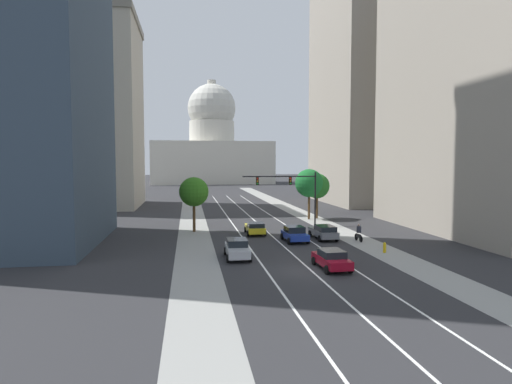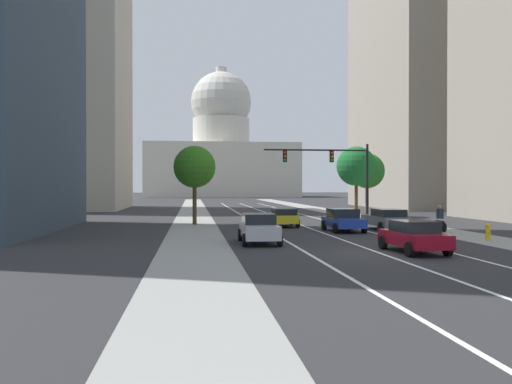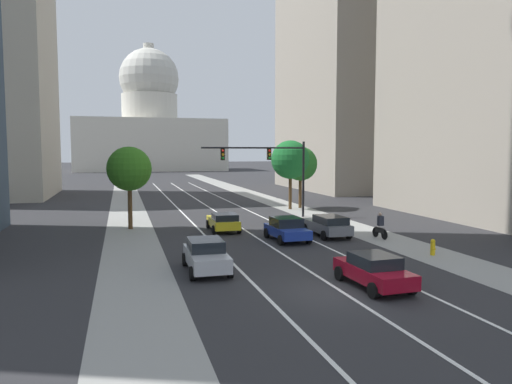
% 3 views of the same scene
% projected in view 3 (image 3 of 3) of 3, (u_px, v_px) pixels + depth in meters
% --- Properties ---
extents(ground_plane, '(400.00, 400.00, 0.00)m').
position_uv_depth(ground_plane, '(196.00, 199.00, 58.21)').
color(ground_plane, '#2B2B2D').
extents(sidewalk_left, '(3.40, 130.00, 0.01)m').
position_uv_depth(sidewalk_left, '(127.00, 205.00, 51.24)').
color(sidewalk_left, gray).
rests_on(sidewalk_left, ground).
extents(sidewalk_right, '(3.40, 130.00, 0.01)m').
position_uv_depth(sidewalk_right, '(272.00, 201.00, 55.58)').
color(sidewalk_right, gray).
rests_on(sidewalk_right, ground).
extents(lane_stripe_left, '(0.16, 90.00, 0.01)m').
position_uv_depth(lane_stripe_left, '(185.00, 216.00, 42.96)').
color(lane_stripe_left, white).
rests_on(lane_stripe_left, ground).
extents(lane_stripe_center, '(0.16, 90.00, 0.01)m').
position_uv_depth(lane_stripe_center, '(221.00, 214.00, 43.81)').
color(lane_stripe_center, white).
rests_on(lane_stripe_center, ground).
extents(lane_stripe_right, '(0.16, 90.00, 0.01)m').
position_uv_depth(lane_stripe_right, '(254.00, 213.00, 44.67)').
color(lane_stripe_right, white).
rests_on(lane_stripe_right, ground).
extents(office_tower_far_right, '(18.93, 25.18, 48.84)m').
position_uv_depth(office_tower_far_right, '(359.00, 26.00, 72.42)').
color(office_tower_far_right, '#9E9384').
rests_on(office_tower_far_right, ground).
extents(capitol_building, '(42.37, 23.96, 37.14)m').
position_uv_depth(capitol_building, '(150.00, 126.00, 143.50)').
color(capitol_building, beige).
rests_on(capitol_building, ground).
extents(car_blue, '(2.16, 4.05, 1.49)m').
position_uv_depth(car_blue, '(287.00, 229.00, 31.08)').
color(car_blue, '#1E389E').
rests_on(car_blue, ground).
extents(car_crimson, '(2.06, 4.19, 1.42)m').
position_uv_depth(car_crimson, '(374.00, 270.00, 20.40)').
color(car_crimson, maroon).
rests_on(car_crimson, ground).
extents(car_yellow, '(2.09, 4.26, 1.34)m').
position_uv_depth(car_yellow, '(223.00, 221.00, 34.72)').
color(car_yellow, yellow).
rests_on(car_yellow, ground).
extents(car_gray, '(2.04, 4.70, 1.44)m').
position_uv_depth(car_gray, '(327.00, 225.00, 32.71)').
color(car_gray, slate).
rests_on(car_gray, ground).
extents(car_silver, '(1.98, 4.28, 1.54)m').
position_uv_depth(car_silver, '(206.00, 255.00, 23.12)').
color(car_silver, '#B2B5BA').
rests_on(car_silver, ground).
extents(traffic_signal_mast, '(9.04, 0.39, 6.58)m').
position_uv_depth(traffic_signal_mast, '(272.00, 163.00, 41.10)').
color(traffic_signal_mast, black).
rests_on(traffic_signal_mast, ground).
extents(fire_hydrant, '(0.26, 0.35, 0.91)m').
position_uv_depth(fire_hydrant, '(433.00, 247.00, 26.69)').
color(fire_hydrant, yellow).
rests_on(fire_hydrant, ground).
extents(cyclist, '(0.38, 1.70, 1.72)m').
position_uv_depth(cyclist, '(380.00, 226.00, 31.83)').
color(cyclist, black).
rests_on(cyclist, ground).
extents(street_tree_far_right, '(3.42, 3.42, 6.19)m').
position_uv_depth(street_tree_far_right, '(300.00, 164.00, 48.57)').
color(street_tree_far_right, '#51381E').
rests_on(street_tree_far_right, ground).
extents(street_tree_mid_right, '(3.81, 3.81, 6.82)m').
position_uv_depth(street_tree_mid_right, '(290.00, 160.00, 47.55)').
color(street_tree_mid_right, '#51381E').
rests_on(street_tree_mid_right, ground).
extents(street_tree_mid_left, '(3.26, 3.26, 6.09)m').
position_uv_depth(street_tree_mid_left, '(129.00, 169.00, 35.41)').
color(street_tree_mid_left, '#51381E').
rests_on(street_tree_mid_left, ground).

